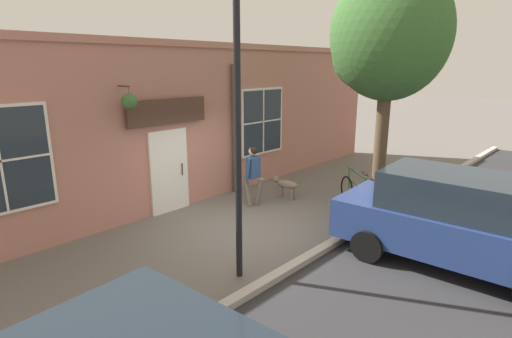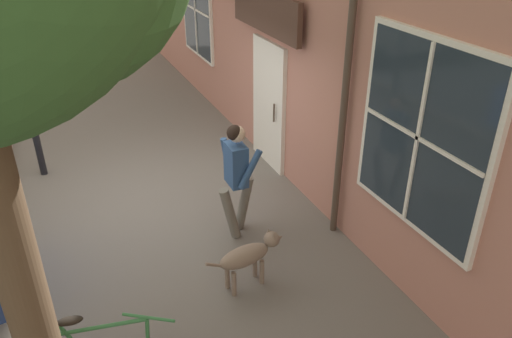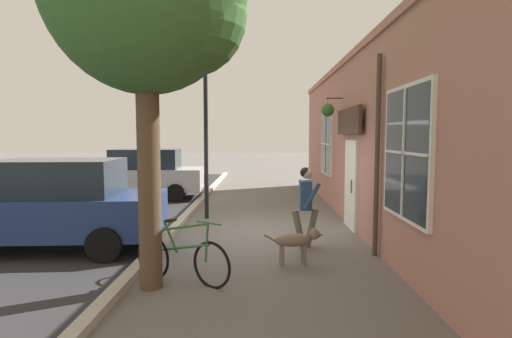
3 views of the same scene
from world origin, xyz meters
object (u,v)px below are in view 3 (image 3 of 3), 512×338
leaning_bicycle (182,258)px  street_lamp (206,90)px  pedestrian_walking (306,200)px  parked_car_mid_block (51,205)px  parked_car_nearest_curb (142,174)px  dog_on_leash (296,240)px

leaning_bicycle → street_lamp: 5.60m
pedestrian_walking → parked_car_mid_block: parked_car_mid_block is taller
leaning_bicycle → parked_car_nearest_curb: bearing=-69.8°
parked_car_mid_block → parked_car_nearest_curb: bearing=-89.1°
pedestrian_walking → parked_car_mid_block: 4.94m
parked_car_mid_block → dog_on_leash: bearing=169.4°
parked_car_nearest_curb → parked_car_mid_block: bearing=90.9°
pedestrian_walking → leaning_bicycle: pedestrian_walking is taller
leaning_bicycle → parked_car_nearest_curb: 8.60m
pedestrian_walking → leaning_bicycle: 2.85m
pedestrian_walking → parked_car_mid_block: bearing=1.7°
parked_car_mid_block → street_lamp: 4.69m
dog_on_leash → leaning_bicycle: (1.80, 0.86, -0.04)m
leaning_bicycle → street_lamp: (0.25, -4.71, 3.01)m
leaning_bicycle → parked_car_nearest_curb: parked_car_nearest_curb is taller
dog_on_leash → leaning_bicycle: bearing=25.4°
pedestrian_walking → leaning_bicycle: size_ratio=1.02×
pedestrian_walking → street_lamp: bearing=-50.7°
parked_car_mid_block → street_lamp: street_lamp is taller
parked_car_mid_block → street_lamp: bearing=-131.2°
dog_on_leash → pedestrian_walking: bearing=-104.8°
leaning_bicycle → parked_car_mid_block: (2.87, -1.73, 0.50)m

